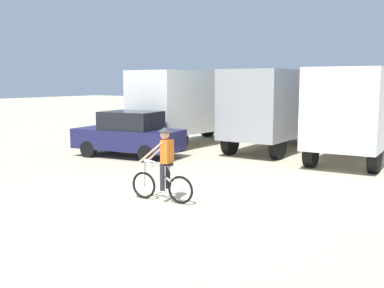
# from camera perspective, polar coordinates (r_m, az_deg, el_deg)

# --- Properties ---
(ground_plane) EXTENTS (120.00, 120.00, 0.00)m
(ground_plane) POSITION_cam_1_polar(r_m,az_deg,el_deg) (11.06, -10.83, -7.55)
(ground_plane) COLOR beige
(box_truck_white_box) EXTENTS (2.85, 6.90, 3.35)m
(box_truck_white_box) POSITION_cam_1_polar(r_m,az_deg,el_deg) (21.19, -0.03, 5.06)
(box_truck_white_box) COLOR white
(box_truck_white_box) RESTS_ON ground
(box_truck_grey_hauler) EXTENTS (2.47, 6.78, 3.35)m
(box_truck_grey_hauler) POSITION_cam_1_polar(r_m,az_deg,el_deg) (19.71, 10.62, 4.72)
(box_truck_grey_hauler) COLOR #9E9EA3
(box_truck_grey_hauler) RESTS_ON ground
(box_truck_avon_van) EXTENTS (2.62, 6.83, 3.35)m
(box_truck_avon_van) POSITION_cam_1_polar(r_m,az_deg,el_deg) (17.89, 19.94, 4.07)
(box_truck_avon_van) COLOR white
(box_truck_avon_van) RESTS_ON ground
(sedan_parked) EXTENTS (4.39, 2.28, 1.76)m
(sedan_parked) POSITION_cam_1_polar(r_m,az_deg,el_deg) (17.75, -7.86, 1.23)
(sedan_parked) COLOR #1E1E4C
(sedan_parked) RESTS_ON ground
(cyclist_orange_shirt) EXTENTS (1.73, 0.52, 1.82)m
(cyclist_orange_shirt) POSITION_cam_1_polar(r_m,az_deg,el_deg) (11.07, -3.55, -2.91)
(cyclist_orange_shirt) COLOR black
(cyclist_orange_shirt) RESTS_ON ground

